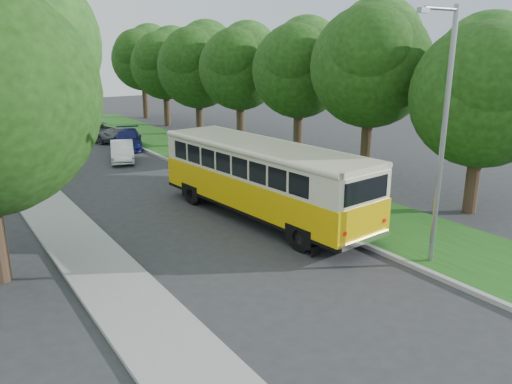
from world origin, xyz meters
TOP-DOWN VIEW (x-y plane):
  - ground at (0.00, 0.00)m, footprint 120.00×120.00m
  - curb at (3.60, 5.00)m, footprint 0.20×70.00m
  - grass_verge at (5.95, 5.00)m, footprint 4.50×70.00m
  - sidewalk at (-4.80, 5.00)m, footprint 2.20×70.00m
  - treeline at (3.15, 17.99)m, footprint 24.27×41.91m
  - lamppost_near at (4.21, -2.50)m, footprint 1.71×0.16m
  - lamppost_far at (-4.70, 16.00)m, footprint 1.71×0.16m
  - warning_sign at (-4.50, 11.98)m, footprint 0.56×0.10m
  - vintage_bus at (2.32, 4.32)m, footprint 3.71×10.94m
  - car_silver at (2.94, 8.42)m, footprint 2.22×4.62m
  - car_white at (1.25, 18.06)m, footprint 2.46×4.05m
  - car_blue at (3.00, 21.81)m, footprint 3.27×4.89m
  - car_grey at (2.38, 25.89)m, footprint 3.55×5.26m

SIDE VIEW (x-z plane):
  - ground at x=0.00m, z-range 0.00..0.00m
  - sidewalk at x=-4.80m, z-range 0.00..0.12m
  - grass_verge at x=5.95m, z-range 0.00..0.13m
  - curb at x=3.60m, z-range 0.00..0.15m
  - car_white at x=1.25m, z-range 0.00..1.26m
  - car_blue at x=3.00m, z-range 0.00..1.32m
  - car_grey at x=2.38m, z-range 0.00..1.34m
  - car_silver at x=2.94m, z-range 0.00..1.52m
  - vintage_bus at x=2.32m, z-range 0.00..3.19m
  - warning_sign at x=-4.50m, z-range 0.46..2.96m
  - lamppost_far at x=-4.70m, z-range 0.37..7.87m
  - lamppost_near at x=4.21m, z-range 0.37..8.37m
  - treeline at x=3.15m, z-range 1.20..10.66m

